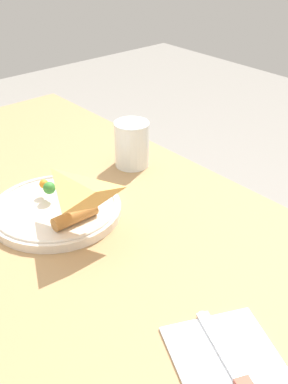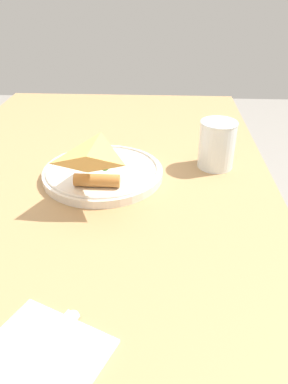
{
  "view_description": "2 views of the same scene",
  "coord_description": "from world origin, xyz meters",
  "px_view_note": "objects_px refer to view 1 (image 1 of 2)",
  "views": [
    {
      "loc": [
        -0.58,
        0.34,
        1.21
      ],
      "look_at": [
        -0.06,
        -0.11,
        0.79
      ],
      "focal_mm": 45.0,
      "sensor_mm": 36.0,
      "label": 1
    },
    {
      "loc": [
        -0.57,
        -0.14,
        1.08
      ],
      "look_at": [
        -0.04,
        -0.11,
        0.76
      ],
      "focal_mm": 35.0,
      "sensor_mm": 36.0,
      "label": 2
    }
  ],
  "objects_px": {
    "dining_table": "(76,283)",
    "plate_pizza": "(56,208)",
    "napkin_folded": "(232,367)",
    "butter_knife": "(235,370)",
    "milk_glass": "(132,145)"
  },
  "relations": [
    {
      "from": "milk_glass",
      "to": "plate_pizza",
      "type": "bearing_deg",
      "value": 104.8
    },
    {
      "from": "plate_pizza",
      "to": "dining_table",
      "type": "bearing_deg",
      "value": 165.92
    },
    {
      "from": "milk_glass",
      "to": "butter_knife",
      "type": "bearing_deg",
      "value": 153.43
    },
    {
      "from": "dining_table",
      "to": "milk_glass",
      "type": "xyz_separation_m",
      "value": [
        0.14,
        -0.25,
        0.15
      ]
    },
    {
      "from": "milk_glass",
      "to": "napkin_folded",
      "type": "xyz_separation_m",
      "value": [
        -0.49,
        0.25,
        -0.05
      ]
    },
    {
      "from": "dining_table",
      "to": "plate_pizza",
      "type": "distance_m",
      "value": 0.14
    },
    {
      "from": "milk_glass",
      "to": "napkin_folded",
      "type": "distance_m",
      "value": 0.55
    },
    {
      "from": "milk_glass",
      "to": "napkin_folded",
      "type": "height_order",
      "value": "milk_glass"
    },
    {
      "from": "dining_table",
      "to": "plate_pizza",
      "type": "xyz_separation_m",
      "value": [
        0.08,
        -0.02,
        0.11
      ]
    },
    {
      "from": "dining_table",
      "to": "milk_glass",
      "type": "distance_m",
      "value": 0.32
    },
    {
      "from": "plate_pizza",
      "to": "butter_knife",
      "type": "height_order",
      "value": "plate_pizza"
    },
    {
      "from": "napkin_folded",
      "to": "butter_knife",
      "type": "height_order",
      "value": "butter_knife"
    },
    {
      "from": "dining_table",
      "to": "butter_knife",
      "type": "xyz_separation_m",
      "value": [
        -0.36,
        0.0,
        0.11
      ]
    },
    {
      "from": "plate_pizza",
      "to": "milk_glass",
      "type": "height_order",
      "value": "milk_glass"
    },
    {
      "from": "dining_table",
      "to": "napkin_folded",
      "type": "distance_m",
      "value": 0.37
    }
  ]
}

